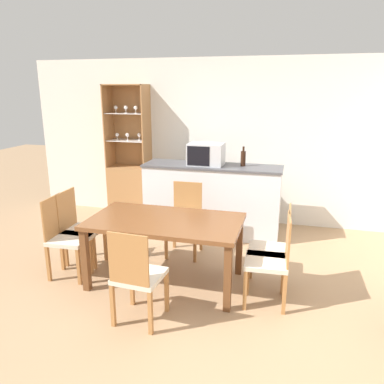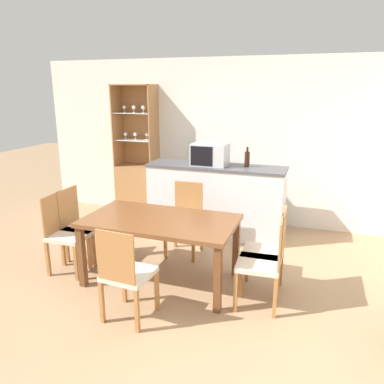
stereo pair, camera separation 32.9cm
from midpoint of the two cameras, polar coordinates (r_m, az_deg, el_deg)
The scene contains 13 objects.
ground_plane at distance 3.95m, azimuth 0.54°, elevation -16.49°, with size 18.00×18.00×0.00m, color #A37F5B.
wall_back at distance 5.95m, azimuth 8.77°, elevation 7.48°, with size 6.80×0.06×2.55m.
kitchen_counter at distance 5.49m, azimuth 5.31°, elevation -1.22°, with size 1.99×0.56×1.03m.
display_cabinet at distance 6.40m, azimuth -6.81°, elevation 2.07°, with size 0.68×0.38×2.15m.
dining_table at distance 4.07m, azimuth -2.52°, elevation -5.22°, with size 1.63×0.91×0.73m.
dining_chair_side_right_far at distance 4.02m, azimuth 13.74°, elevation -8.82°, with size 0.42×0.42×0.93m.
dining_chair_head_far at distance 4.82m, azimuth 0.90°, elevation -4.22°, with size 0.42×0.42×0.93m.
dining_chair_side_left_near at distance 4.55m, azimuth -16.71°, elevation -6.13°, with size 0.43×0.43×0.93m.
dining_chair_side_left_far at distance 4.76m, azimuth -14.80°, elevation -5.02°, with size 0.42×0.42×0.93m.
dining_chair_head_near at distance 3.50m, azimuth -7.32°, elevation -12.32°, with size 0.44×0.44×0.93m.
dining_chair_side_right_near at distance 3.78m, azimuth 13.31°, elevation -10.45°, with size 0.44×0.44×0.93m.
microwave at distance 5.36m, azimuth 4.53°, elevation 5.74°, with size 0.50×0.38×0.31m.
wine_bottle at distance 5.30m, azimuth 10.17°, elevation 4.99°, with size 0.07×0.07×0.28m.
Camera 2 is at (1.22, -3.12, 2.09)m, focal length 35.00 mm.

